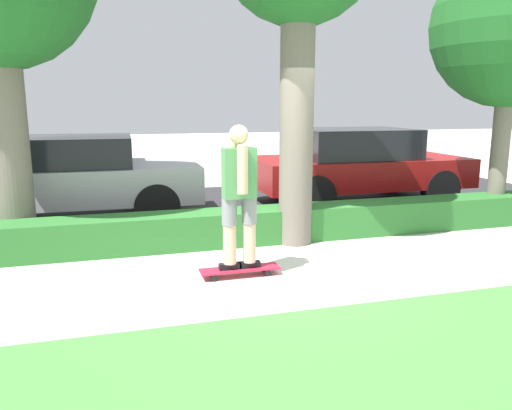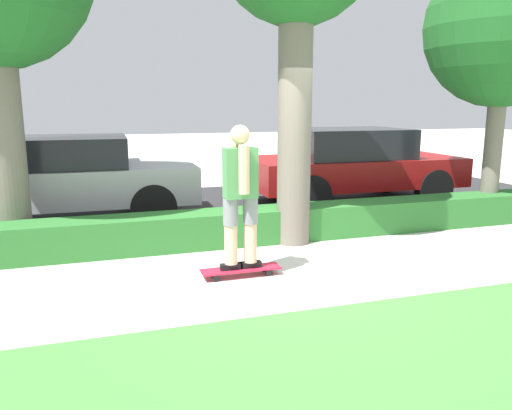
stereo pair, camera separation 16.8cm
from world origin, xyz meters
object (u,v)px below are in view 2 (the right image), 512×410
object	(u,v)px
skateboard	(241,270)
parked_car_front	(67,177)
parked_car_middle	(351,164)
tree_far	(504,30)
skater_person	(240,194)

from	to	relation	value
skateboard	parked_car_front	xyz separation A→B (m)	(-2.07, 3.58, 0.72)
parked_car_middle	parked_car_front	bearing A→B (deg)	-177.80
skateboard	tree_far	xyz separation A→B (m)	(5.01, 1.57, 3.15)
skater_person	parked_car_front	xyz separation A→B (m)	(-2.07, 3.58, -0.20)
tree_far	parked_car_front	world-z (taller)	tree_far
skater_person	tree_far	size ratio (longest dim) A/B	0.37
skateboard	parked_car_middle	xyz separation A→B (m)	(3.42, 3.71, 0.73)
tree_far	parked_car_middle	bearing A→B (deg)	126.53
skater_person	parked_car_middle	size ratio (longest dim) A/B	0.39
tree_far	parked_car_front	bearing A→B (deg)	164.16
skateboard	parked_car_middle	world-z (taller)	parked_car_middle
tree_far	parked_car_middle	distance (m)	3.60
skateboard	skater_person	size ratio (longest dim) A/B	0.57
parked_car_front	parked_car_middle	distance (m)	5.49
tree_far	parked_car_middle	size ratio (longest dim) A/B	1.05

